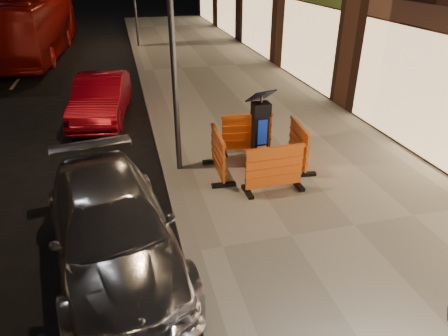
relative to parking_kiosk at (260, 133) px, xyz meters
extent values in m
plane|color=black|center=(-2.00, -2.50, -1.04)|extent=(120.00, 120.00, 0.00)
cube|color=gray|center=(1.00, -2.50, -0.96)|extent=(6.00, 60.00, 0.15)
cube|color=slate|center=(-2.00, -2.50, -0.96)|extent=(0.30, 60.00, 0.15)
cube|color=black|center=(0.00, 0.00, 0.00)|extent=(0.60, 0.60, 1.78)
cube|color=orange|center=(0.00, -0.95, -0.39)|extent=(1.28, 0.55, 0.99)
cube|color=orange|center=(0.00, 0.95, -0.39)|extent=(1.32, 0.67, 0.99)
cube|color=orange|center=(-0.95, 0.00, -0.39)|extent=(0.56, 1.29, 0.99)
cube|color=orange|center=(0.95, 0.00, -0.39)|extent=(0.65, 1.32, 0.99)
imported|color=#A2A2A6|center=(-3.22, -2.20, -1.04)|extent=(2.53, 4.76, 1.31)
imported|color=maroon|center=(-3.50, 4.72, -1.04)|extent=(1.92, 4.16, 1.32)
imported|color=maroon|center=(-6.84, 14.89, -1.04)|extent=(3.12, 10.99, 3.03)
cylinder|color=#3F3F44|center=(-1.75, 0.50, 2.11)|extent=(0.12, 0.12, 6.00)
camera|label=1|loc=(-2.76, -7.66, 3.42)|focal=32.00mm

